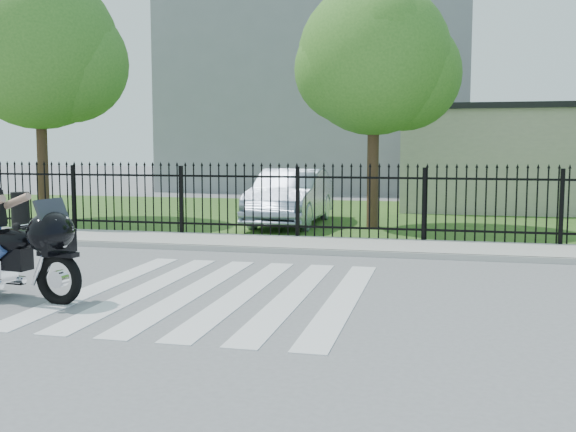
# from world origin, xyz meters

# --- Properties ---
(ground) EXTENTS (120.00, 120.00, 0.00)m
(ground) POSITION_xyz_m (0.00, 0.00, 0.00)
(ground) COLOR slate
(ground) RESTS_ON ground
(crosswalk) EXTENTS (5.00, 5.50, 0.01)m
(crosswalk) POSITION_xyz_m (0.00, 0.00, 0.01)
(crosswalk) COLOR silver
(crosswalk) RESTS_ON ground
(sidewalk) EXTENTS (40.00, 2.00, 0.12)m
(sidewalk) POSITION_xyz_m (0.00, 5.00, 0.06)
(sidewalk) COLOR #ADAAA3
(sidewalk) RESTS_ON ground
(curb) EXTENTS (40.00, 0.12, 0.12)m
(curb) POSITION_xyz_m (0.00, 4.00, 0.06)
(curb) COLOR #ADAAA3
(curb) RESTS_ON ground
(grass_strip) EXTENTS (40.00, 12.00, 0.02)m
(grass_strip) POSITION_xyz_m (0.00, 12.00, 0.01)
(grass_strip) COLOR #2F541D
(grass_strip) RESTS_ON ground
(iron_fence) EXTENTS (26.00, 0.04, 1.80)m
(iron_fence) POSITION_xyz_m (0.00, 6.00, 0.90)
(iron_fence) COLOR black
(iron_fence) RESTS_ON ground
(tree_left) EXTENTS (4.80, 4.80, 7.58)m
(tree_left) POSITION_xyz_m (-8.50, 8.50, 5.17)
(tree_left) COLOR #382316
(tree_left) RESTS_ON ground
(tree_mid) EXTENTS (4.20, 4.20, 6.78)m
(tree_mid) POSITION_xyz_m (1.50, 9.00, 4.67)
(tree_mid) COLOR #382316
(tree_mid) RESTS_ON ground
(building_low) EXTENTS (10.00, 6.00, 3.50)m
(building_low) POSITION_xyz_m (7.00, 16.00, 1.75)
(building_low) COLOR beige
(building_low) RESTS_ON ground
(building_low_roof) EXTENTS (10.20, 6.20, 0.20)m
(building_low_roof) POSITION_xyz_m (7.00, 16.00, 3.60)
(building_low_roof) COLOR black
(building_low_roof) RESTS_ON building_low
(building_tall) EXTENTS (15.00, 10.00, 12.00)m
(building_tall) POSITION_xyz_m (-3.00, 26.00, 6.00)
(building_tall) COLOR gray
(building_tall) RESTS_ON ground
(parked_car) EXTENTS (1.72, 4.88, 1.61)m
(parked_car) POSITION_xyz_m (-0.88, 9.13, 0.82)
(parked_car) COLOR #A4B2CE
(parked_car) RESTS_ON grass_strip
(litter_bin) EXTENTS (0.54, 0.54, 1.01)m
(litter_bin) POSITION_xyz_m (-7.01, 5.15, 0.63)
(litter_bin) COLOR black
(litter_bin) RESTS_ON sidewalk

